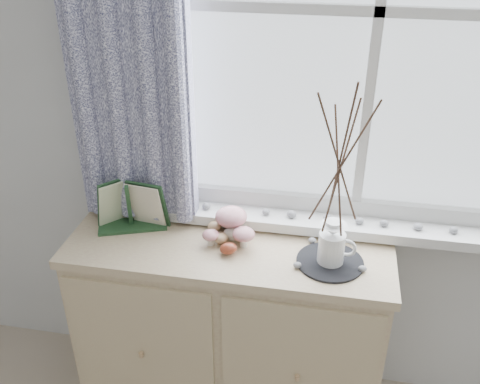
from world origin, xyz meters
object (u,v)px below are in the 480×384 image
(sideboard, at_px, (230,330))
(toadstool_cluster, at_px, (232,223))
(botanical_book, at_px, (128,208))
(twig_pitcher, at_px, (340,160))

(sideboard, distance_m, toadstool_cluster, 0.49)
(botanical_book, distance_m, toadstool_cluster, 0.39)
(twig_pitcher, bearing_deg, toadstool_cluster, 172.66)
(botanical_book, xyz_separation_m, toadstool_cluster, (0.39, 0.02, -0.04))
(toadstool_cluster, distance_m, twig_pitcher, 0.50)
(sideboard, relative_size, botanical_book, 4.06)
(sideboard, height_order, botanical_book, botanical_book)
(toadstool_cluster, bearing_deg, twig_pitcher, -13.47)
(sideboard, bearing_deg, toadstool_cluster, 86.51)
(sideboard, xyz_separation_m, toadstool_cluster, (0.00, 0.04, 0.49))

